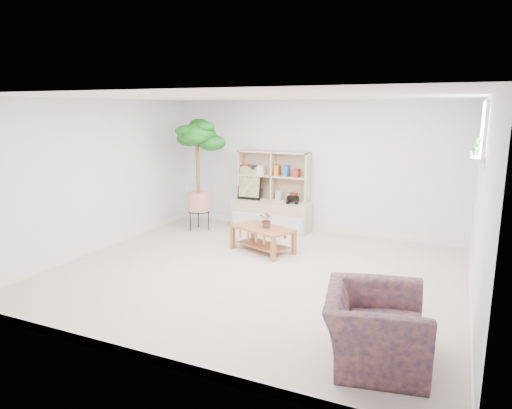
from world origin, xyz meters
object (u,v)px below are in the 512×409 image
at_px(coffee_table, 263,239).
at_px(floor_tree, 198,176).
at_px(storage_unit, 271,191).
at_px(armchair, 375,323).

distance_m(coffee_table, floor_tree, 1.96).
bearing_deg(storage_unit, floor_tree, -154.76).
relative_size(floor_tree, armchair, 2.06).
xyz_separation_m(coffee_table, armchair, (2.21, -2.56, 0.17)).
relative_size(storage_unit, coffee_table, 1.51).
distance_m(storage_unit, coffee_table, 1.46).
xyz_separation_m(floor_tree, armchair, (3.83, -3.28, -0.66)).
height_order(storage_unit, floor_tree, floor_tree).
bearing_deg(floor_tree, storage_unit, 25.24).
height_order(coffee_table, armchair, armchair).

